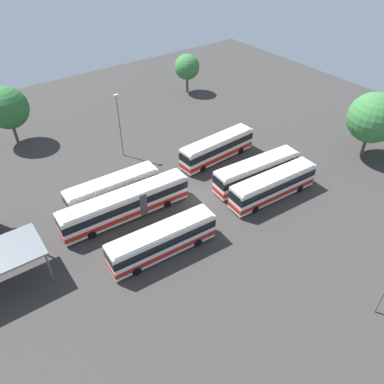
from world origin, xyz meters
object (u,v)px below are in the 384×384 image
object	(u,v)px
tree_west_edge	(7,108)
bus_row1_slot3	(162,240)
bus_row0_slot0	(217,148)
bus_row1_slot0	(113,190)
bus_row0_slot2	(256,171)
tree_northeast	(187,67)
tree_northwest	(373,118)
bus_row1_slot1	(126,204)
bus_row0_slot3	(273,185)
lamp_post_mid_lot	(120,124)

from	to	relation	value
tree_west_edge	bus_row1_slot3	bearing A→B (deg)	99.60
bus_row0_slot0	bus_row1_slot3	bearing A→B (deg)	33.66
bus_row1_slot0	tree_west_edge	xyz separation A→B (m)	(5.28, -21.73, 3.84)
bus_row1_slot0	bus_row1_slot3	world-z (taller)	same
bus_row0_slot2	tree_northeast	size ratio (longest dim) A/B	1.71
tree_west_edge	tree_northeast	bearing A→B (deg)	179.98
bus_row1_slot0	tree_northwest	world-z (taller)	tree_northwest
tree_west_edge	bus_row0_slot0	bearing A→B (deg)	134.75
tree_northeast	bus_row1_slot1	bearing A→B (deg)	43.16
bus_row0_slot0	tree_northeast	bearing A→B (deg)	-115.71
bus_row0_slot3	tree_northwest	xyz separation A→B (m)	(-17.43, 0.94, 4.25)
lamp_post_mid_lot	tree_northwest	size ratio (longest dim) A/B	0.98
tree_northeast	bus_row0_slot3	bearing A→B (deg)	72.16
lamp_post_mid_lot	tree_northwest	bearing A→B (deg)	143.43
tree_northwest	tree_northeast	bearing A→B (deg)	-78.23
bus_row0_slot2	tree_west_edge	distance (m)	36.70
bus_row0_slot2	lamp_post_mid_lot	world-z (taller)	lamp_post_mid_lot
lamp_post_mid_lot	tree_northeast	size ratio (longest dim) A/B	1.31
bus_row0_slot2	tree_northwest	distance (m)	18.01
bus_row0_slot3	bus_row1_slot1	distance (m)	17.86
bus_row1_slot0	bus_row1_slot1	xyz separation A→B (m)	(-0.00, 3.29, 0.00)
bus_row0_slot2	bus_row0_slot3	size ratio (longest dim) A/B	1.02
tree_west_edge	bus_row1_slot1	bearing A→B (deg)	101.92
bus_row1_slot3	tree_northwest	size ratio (longest dim) A/B	1.25
bus_row1_slot1	lamp_post_mid_lot	world-z (taller)	lamp_post_mid_lot
bus_row0_slot0	tree_west_edge	bearing A→B (deg)	-45.25
tree_northwest	bus_row1_slot0	bearing A→B (deg)	-19.21
bus_row1_slot0	bus_row0_slot0	bearing A→B (deg)	-179.89
bus_row0_slot0	bus_row0_slot2	distance (m)	7.46
bus_row1_slot1	lamp_post_mid_lot	bearing A→B (deg)	-116.25
bus_row0_slot3	lamp_post_mid_lot	size ratio (longest dim) A/B	1.29
bus_row0_slot3	tree_west_edge	size ratio (longest dim) A/B	1.38
bus_row1_slot3	bus_row0_slot3	bearing A→B (deg)	179.53
tree_northeast	tree_northwest	distance (m)	34.18
bus_row1_slot3	bus_row1_slot1	bearing A→B (deg)	-88.47
bus_row1_slot3	tree_west_edge	bearing A→B (deg)	-80.40
bus_row1_slot3	tree_northwest	world-z (taller)	tree_northwest
bus_row0_slot2	tree_west_edge	xyz separation A→B (m)	(21.97, -29.15, 3.84)
bus_row0_slot0	bus_row1_slot0	bearing A→B (deg)	0.11
bus_row1_slot0	bus_row1_slot3	bearing A→B (deg)	91.08
tree_northwest	bus_row0_slot2	bearing A→B (deg)	-14.24
lamp_post_mid_lot	bus_row1_slot0	bearing A→B (deg)	55.88
tree_northwest	bus_row1_slot3	bearing A→B (deg)	-1.84
bus_row0_slot2	lamp_post_mid_lot	size ratio (longest dim) A/B	1.31
bus_row1_slot0	tree_west_edge	distance (m)	22.69
bus_row1_slot3	tree_northwest	xyz separation A→B (m)	(-33.45, 1.07, 4.25)
bus_row1_slot1	tree_northwest	xyz separation A→B (m)	(-33.64, 8.43, 4.25)
bus_row0_slot2	tree_northwest	xyz separation A→B (m)	(-16.96, 4.31, 4.25)
bus_row1_slot1	bus_row0_slot2	bearing A→B (deg)	166.10
bus_row0_slot3	bus_row1_slot3	xyz separation A→B (m)	(16.02, -0.13, -0.00)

